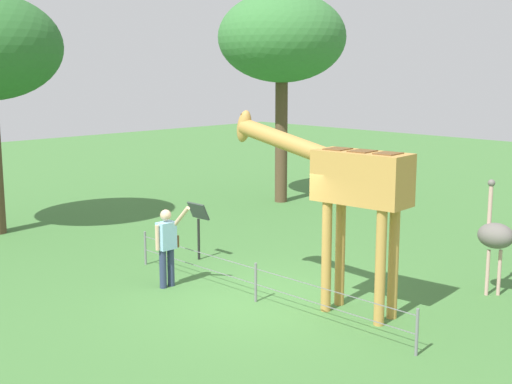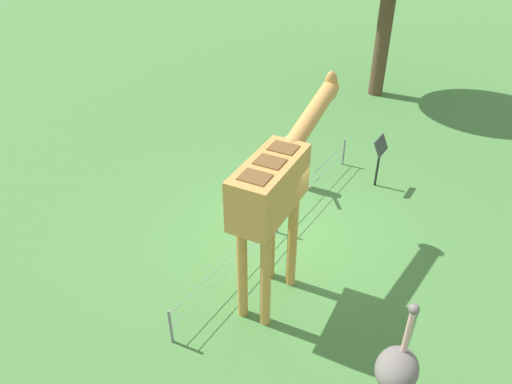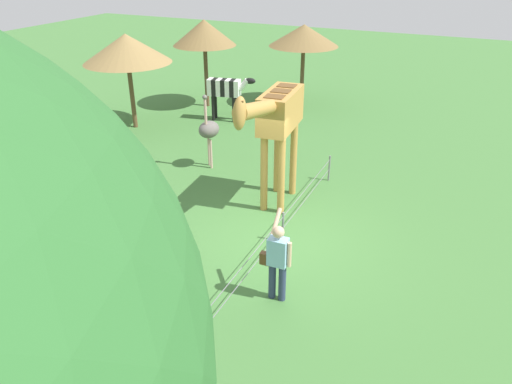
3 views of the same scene
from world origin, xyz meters
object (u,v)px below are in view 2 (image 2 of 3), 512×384
Objects in this scene: giraffe at (277,185)px; visitor at (295,154)px; ostrich at (397,369)px; info_sign at (380,152)px.

visitor is at bearing 23.12° from giraffe.
visitor is at bearing 40.79° from ostrich.
info_sign is at bearing -4.07° from giraffe.
giraffe is 2.23× the size of visitor.
ostrich is at bearing -157.88° from info_sign.
ostrich is 6.39m from info_sign.
giraffe reaches higher than ostrich.
info_sign is (4.45, -0.32, -1.38)m from giraffe.
giraffe is at bearing 175.93° from info_sign.
visitor is 0.75× the size of ostrich.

